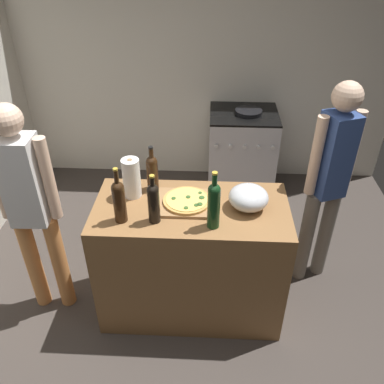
{
  "coord_description": "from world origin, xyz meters",
  "views": [
    {
      "loc": [
        0.2,
        -1.5,
        2.48
      ],
      "look_at": [
        0.09,
        0.7,
        0.98
      ],
      "focal_mm": 37.36,
      "sensor_mm": 36.0,
      "label": 1
    }
  ],
  "objects": [
    {
      "name": "paper_towel_roll",
      "position": [
        -0.31,
        0.71,
        1.07
      ],
      "size": [
        0.12,
        0.12,
        0.28
      ],
      "color": "white",
      "rests_on": "counter"
    },
    {
      "name": "pizza",
      "position": [
        0.06,
        0.63,
        0.96
      ],
      "size": [
        0.31,
        0.31,
        0.03
      ],
      "color": "tan",
      "rests_on": "cutting_board"
    },
    {
      "name": "cutting_board",
      "position": [
        0.06,
        0.63,
        0.94
      ],
      "size": [
        0.4,
        0.32,
        0.02
      ],
      "primitive_type": "cube",
      "color": "#9E7247",
      "rests_on": "counter"
    },
    {
      "name": "ground_plane",
      "position": [
        0.0,
        1.28,
        -0.01
      ],
      "size": [
        4.22,
        3.16,
        0.02
      ],
      "primitive_type": "cube",
      "color": "#3F3833"
    },
    {
      "name": "kitchen_wall_rear",
      "position": [
        0.0,
        2.61,
        1.3
      ],
      "size": [
        4.22,
        0.1,
        2.6
      ],
      "primitive_type": "cube",
      "color": "silver",
      "rests_on": "ground_plane"
    },
    {
      "name": "wine_bottle_clear",
      "position": [
        -0.19,
        0.79,
        1.07
      ],
      "size": [
        0.08,
        0.08,
        0.33
      ],
      "color": "#331E0F",
      "rests_on": "counter"
    },
    {
      "name": "person_in_red",
      "position": [
        1.06,
        0.97,
        0.95
      ],
      "size": [
        0.35,
        0.26,
        1.66
      ],
      "color": "slate",
      "rests_on": "ground_plane"
    },
    {
      "name": "person_in_stripes",
      "position": [
        -0.97,
        0.56,
        0.95
      ],
      "size": [
        0.4,
        0.21,
        1.63
      ],
      "color": "#D88C4C",
      "rests_on": "ground_plane"
    },
    {
      "name": "wine_bottle_amber",
      "position": [
        -0.13,
        0.44,
        1.08
      ],
      "size": [
        0.07,
        0.07,
        0.33
      ],
      "color": "black",
      "rests_on": "counter"
    },
    {
      "name": "counter",
      "position": [
        0.09,
        0.6,
        0.46
      ],
      "size": [
        1.29,
        0.64,
        0.93
      ],
      "primitive_type": "cube",
      "color": "olive",
      "rests_on": "ground_plane"
    },
    {
      "name": "wine_bottle_dark",
      "position": [
        -0.34,
        0.44,
        1.09
      ],
      "size": [
        0.08,
        0.08,
        0.38
      ],
      "color": "#331E0F",
      "rests_on": "counter"
    },
    {
      "name": "stove",
      "position": [
        0.53,
        2.21,
        0.45
      ],
      "size": [
        0.67,
        0.61,
        0.94
      ],
      "color": "#B7B7BC",
      "rests_on": "ground_plane"
    },
    {
      "name": "mixing_bowl",
      "position": [
        0.46,
        0.61,
        1.01
      ],
      "size": [
        0.26,
        0.26,
        0.16
      ],
      "color": "#B2B2B7",
      "rests_on": "counter"
    },
    {
      "name": "wine_bottle_green",
      "position": [
        0.23,
        0.41,
        1.1
      ],
      "size": [
        0.08,
        0.08,
        0.39
      ],
      "color": "#143819",
      "rests_on": "counter"
    }
  ]
}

